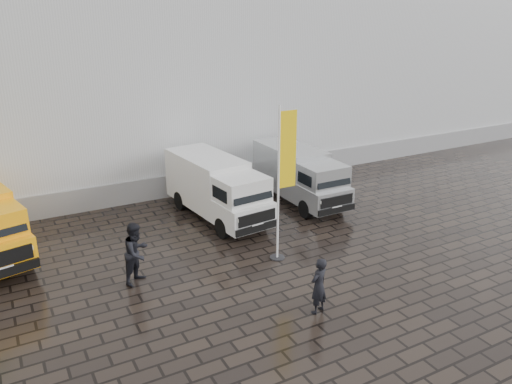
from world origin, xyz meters
TOP-DOWN VIEW (x-y plane):
  - ground at (0.00, 0.00)m, footprint 120.00×120.00m
  - exhibition_hall at (2.00, 16.00)m, footprint 44.00×16.00m
  - hall_plinth at (2.00, 7.95)m, footprint 44.00×0.15m
  - van_white at (-0.69, 4.70)m, footprint 2.42×5.70m
  - van_silver at (3.20, 4.70)m, footprint 1.78×5.30m
  - flagpole at (-0.20, 0.52)m, footprint 0.88×0.50m
  - wheelie_bin at (5.21, 7.33)m, footprint 0.71×0.71m
  - person_front at (-1.05, -2.77)m, footprint 0.69×0.56m
  - person_tent at (-4.91, 1.23)m, footprint 1.19×1.15m

SIDE VIEW (x-z plane):
  - ground at x=0.00m, z-range 0.00..0.00m
  - hall_plinth at x=2.00m, z-range 0.00..1.00m
  - wheelie_bin at x=5.21m, z-range 0.00..1.13m
  - person_front at x=-1.05m, z-range 0.00..1.62m
  - person_tent at x=-4.91m, z-range 0.00..1.93m
  - van_silver at x=3.20m, z-range 0.00..2.29m
  - van_white at x=-0.69m, z-range 0.00..2.40m
  - flagpole at x=-0.20m, z-range 0.31..5.48m
  - exhibition_hall at x=2.00m, z-range 0.00..12.00m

